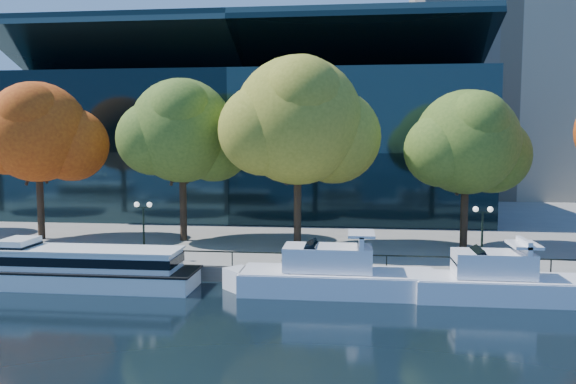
# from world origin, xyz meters

# --- Properties ---
(ground) EXTENTS (160.00, 160.00, 0.00)m
(ground) POSITION_xyz_m (0.00, 0.00, 0.00)
(ground) COLOR black
(ground) RESTS_ON ground
(promenade) EXTENTS (90.00, 67.08, 1.00)m
(promenade) POSITION_xyz_m (0.00, 36.38, 0.50)
(promenade) COLOR slate
(promenade) RESTS_ON ground
(railing) EXTENTS (88.20, 0.08, 0.99)m
(railing) POSITION_xyz_m (0.00, 3.25, 1.94)
(railing) COLOR black
(railing) RESTS_ON promenade
(convention_building) EXTENTS (50.00, 24.57, 21.43)m
(convention_building) POSITION_xyz_m (-4.00, 31.79, 8.51)
(convention_building) COLOR black
(convention_building) RESTS_ON ground
(tour_boat) EXTENTS (15.87, 3.54, 3.01)m
(tour_boat) POSITION_xyz_m (-9.43, 0.80, 1.28)
(tour_boat) COLOR white
(tour_boat) RESTS_ON ground
(cruiser_near) EXTENTS (13.04, 3.36, 3.78)m
(cruiser_near) POSITION_xyz_m (6.42, 1.08, 1.17)
(cruiser_near) COLOR white
(cruiser_near) RESTS_ON ground
(cruiser_far) EXTENTS (11.10, 3.08, 3.63)m
(cruiser_far) POSITION_xyz_m (15.95, 0.73, 1.15)
(cruiser_far) COLOR white
(cruiser_far) RESTS_ON ground
(tree_1) EXTENTS (10.26, 8.42, 12.98)m
(tree_1) POSITION_xyz_m (-17.78, 11.31, 9.70)
(tree_1) COLOR black
(tree_1) RESTS_ON promenade
(tree_2) EXTENTS (10.50, 8.61, 13.18)m
(tree_2) POSITION_xyz_m (-5.76, 11.92, 9.80)
(tree_2) COLOR black
(tree_2) RESTS_ON promenade
(tree_3) EXTENTS (12.01, 9.85, 14.49)m
(tree_3) POSITION_xyz_m (3.89, 9.49, 10.48)
(tree_3) COLOR black
(tree_3) RESTS_ON promenade
(tree_4) EXTENTS (9.84, 8.07, 12.02)m
(tree_4) POSITION_xyz_m (16.46, 11.28, 8.91)
(tree_4) COLOR black
(tree_4) RESTS_ON promenade
(lamp_1) EXTENTS (1.26, 0.36, 4.03)m
(lamp_1) POSITION_xyz_m (-6.46, 4.50, 3.98)
(lamp_1) COLOR black
(lamp_1) RESTS_ON promenade
(lamp_2) EXTENTS (1.26, 0.36, 4.03)m
(lamp_2) POSITION_xyz_m (16.12, 4.50, 3.98)
(lamp_2) COLOR black
(lamp_2) RESTS_ON promenade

